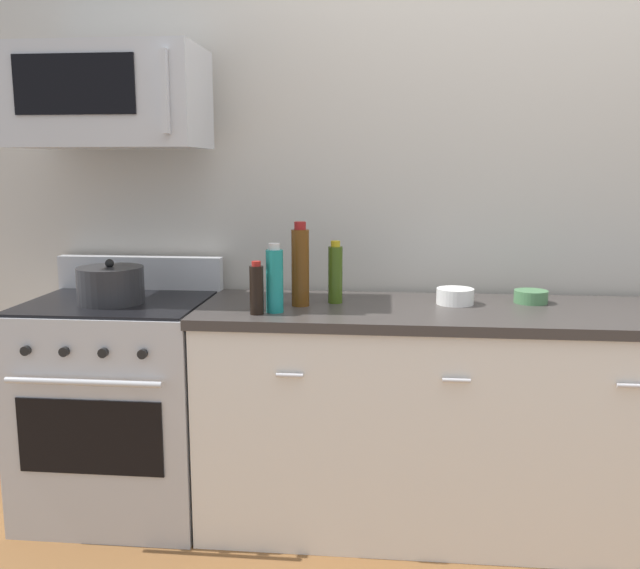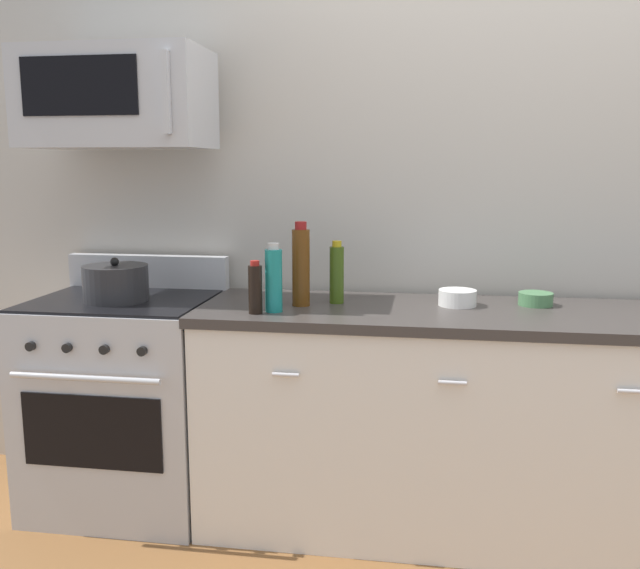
# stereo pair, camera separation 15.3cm
# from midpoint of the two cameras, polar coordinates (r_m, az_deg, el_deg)

# --- Properties ---
(ground_plane) EXTENTS (6.85, 6.85, 0.00)m
(ground_plane) POSITION_cam_midpoint_polar(r_m,az_deg,el_deg) (3.13, 14.56, -18.75)
(ground_plane) COLOR brown
(back_wall) EXTENTS (5.71, 0.10, 2.70)m
(back_wall) POSITION_cam_midpoint_polar(r_m,az_deg,el_deg) (3.16, 14.50, 7.17)
(back_wall) COLOR #B7B2A8
(back_wall) RESTS_ON ground_plane
(counter_unit) EXTENTS (2.62, 0.66, 0.92)m
(counter_unit) POSITION_cam_midpoint_polar(r_m,az_deg,el_deg) (2.94, 14.96, -10.84)
(counter_unit) COLOR silver
(counter_unit) RESTS_ON ground_plane
(range_oven) EXTENTS (0.76, 0.69, 1.07)m
(range_oven) POSITION_cam_midpoint_polar(r_m,az_deg,el_deg) (3.14, -17.46, -9.41)
(range_oven) COLOR #B7BABF
(range_oven) RESTS_ON ground_plane
(microwave) EXTENTS (0.74, 0.44, 0.40)m
(microwave) POSITION_cam_midpoint_polar(r_m,az_deg,el_deg) (3.03, -18.40, 14.47)
(microwave) COLOR #B7BABF
(bottle_soy_sauce_dark) EXTENTS (0.05, 0.05, 0.20)m
(bottle_soy_sauce_dark) POSITION_cam_midpoint_polar(r_m,az_deg,el_deg) (2.63, -6.94, -0.40)
(bottle_soy_sauce_dark) COLOR black
(bottle_soy_sauce_dark) RESTS_ON countertop_slab
(bottle_wine_amber) EXTENTS (0.07, 0.07, 0.34)m
(bottle_wine_amber) POSITION_cam_midpoint_polar(r_m,az_deg,el_deg) (2.76, -3.23, 1.52)
(bottle_wine_amber) COLOR #59330F
(bottle_wine_amber) RESTS_ON countertop_slab
(bottle_sparkling_teal) EXTENTS (0.07, 0.07, 0.27)m
(bottle_sparkling_teal) POSITION_cam_midpoint_polar(r_m,az_deg,el_deg) (2.65, -5.43, 0.39)
(bottle_sparkling_teal) COLOR #197F7A
(bottle_sparkling_teal) RESTS_ON countertop_slab
(bottle_olive_oil) EXTENTS (0.06, 0.06, 0.26)m
(bottle_olive_oil) POSITION_cam_midpoint_polar(r_m,az_deg,el_deg) (2.82, -0.27, 0.90)
(bottle_olive_oil) COLOR #385114
(bottle_olive_oil) RESTS_ON countertop_slab
(bowl_white_ceramic) EXTENTS (0.15, 0.15, 0.06)m
(bowl_white_ceramic) POSITION_cam_midpoint_polar(r_m,az_deg,el_deg) (2.85, 9.63, -0.94)
(bowl_white_ceramic) COLOR white
(bowl_white_ceramic) RESTS_ON countertop_slab
(bowl_green_glaze) EXTENTS (0.14, 0.14, 0.05)m
(bowl_green_glaze) POSITION_cam_midpoint_polar(r_m,az_deg,el_deg) (2.94, 15.67, -0.95)
(bowl_green_glaze) COLOR #477A4C
(bowl_green_glaze) RESTS_ON countertop_slab
(stockpot) EXTENTS (0.27, 0.27, 0.18)m
(stockpot) POSITION_cam_midpoint_polar(r_m,az_deg,el_deg) (2.96, -18.38, -0.05)
(stockpot) COLOR #262628
(stockpot) RESTS_ON range_oven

